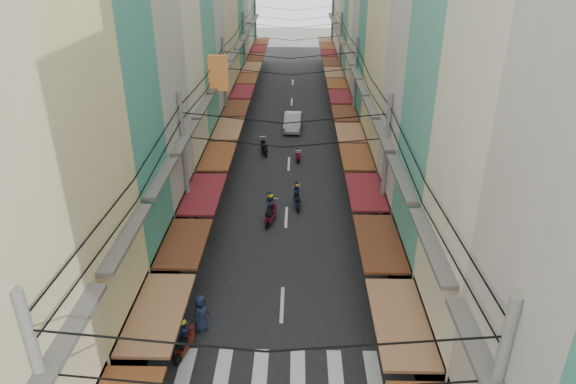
# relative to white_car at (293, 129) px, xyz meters

# --- Properties ---
(ground) EXTENTS (160.00, 160.00, 0.00)m
(ground) POSITION_rel_white_car_xyz_m (-0.19, -21.69, 0.00)
(ground) COLOR slate
(ground) RESTS_ON ground
(road) EXTENTS (10.00, 80.00, 0.02)m
(road) POSITION_rel_white_car_xyz_m (-0.19, -1.69, 0.01)
(road) COLOR black
(road) RESTS_ON ground
(sidewalk_left) EXTENTS (3.00, 80.00, 0.06)m
(sidewalk_left) POSITION_rel_white_car_xyz_m (-6.69, -1.69, 0.03)
(sidewalk_left) COLOR slate
(sidewalk_left) RESTS_ON ground
(sidewalk_right) EXTENTS (3.00, 80.00, 0.06)m
(sidewalk_right) POSITION_rel_white_car_xyz_m (6.31, -1.69, 0.03)
(sidewalk_right) COLOR slate
(sidewalk_right) RESTS_ON ground
(crosswalk) EXTENTS (7.55, 2.40, 0.01)m
(crosswalk) POSITION_rel_white_car_xyz_m (-0.19, -27.69, 0.03)
(crosswalk) COLOR silver
(crosswalk) RESTS_ON ground
(building_row_left) EXTENTS (7.80, 67.67, 23.70)m
(building_row_left) POSITION_rel_white_car_xyz_m (-8.11, -5.13, 9.78)
(building_row_left) COLOR #B8B3A8
(building_row_left) RESTS_ON ground
(building_row_right) EXTENTS (7.80, 68.98, 22.59)m
(building_row_right) POSITION_rel_white_car_xyz_m (7.73, -5.25, 9.41)
(building_row_right) COLOR teal
(building_row_right) RESTS_ON ground
(utility_poles) EXTENTS (10.20, 66.13, 8.20)m
(utility_poles) POSITION_rel_white_car_xyz_m (-0.19, -6.68, 6.59)
(utility_poles) COLOR slate
(utility_poles) RESTS_ON ground
(white_car) EXTENTS (4.79, 2.01, 1.67)m
(white_car) POSITION_rel_white_car_xyz_m (0.00, 0.00, 0.00)
(white_car) COLOR #B8B9BD
(white_car) RESTS_ON ground
(bicycle) EXTENTS (1.83, 0.91, 1.20)m
(bicycle) POSITION_rel_white_car_xyz_m (6.31, -21.30, 0.00)
(bicycle) COLOR black
(bicycle) RESTS_ON ground
(moving_scooters) EXTENTS (4.78, 22.68, 1.93)m
(moving_scooters) POSITION_rel_white_car_xyz_m (-1.32, -15.91, 0.53)
(moving_scooters) COLOR black
(moving_scooters) RESTS_ON ground
(parked_scooters) EXTENTS (12.94, 13.17, 1.00)m
(parked_scooters) POSITION_rel_white_car_xyz_m (4.45, -26.30, 0.47)
(parked_scooters) COLOR black
(parked_scooters) RESTS_ON ground
(pedestrians) EXTENTS (12.33, 25.97, 2.14)m
(pedestrians) POSITION_rel_white_car_xyz_m (-4.53, -19.56, 1.00)
(pedestrians) COLOR #261D27
(pedestrians) RESTS_ON ground
(market_umbrella) EXTENTS (2.12, 2.12, 2.23)m
(market_umbrella) POSITION_rel_white_car_xyz_m (5.37, -28.33, 1.97)
(market_umbrella) COLOR #B2B2B7
(market_umbrella) RESTS_ON ground
(traffic_sign) EXTENTS (0.10, 0.63, 2.87)m
(traffic_sign) POSITION_rel_white_car_xyz_m (5.00, -21.19, 2.08)
(traffic_sign) COLOR slate
(traffic_sign) RESTS_ON ground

